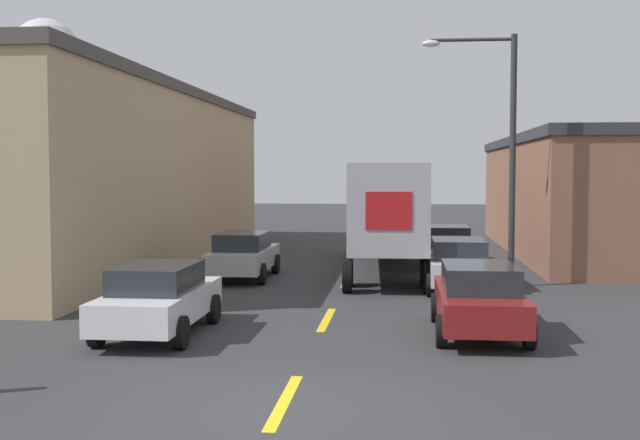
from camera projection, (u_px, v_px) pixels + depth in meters
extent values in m
plane|color=#333335|center=(279.00, 411.00, 12.09)|extent=(160.00, 160.00, 0.00)
cube|color=yellow|center=(284.00, 401.00, 12.61)|extent=(0.20, 3.09, 0.01)
cube|color=yellow|center=(327.00, 319.00, 19.60)|extent=(0.20, 3.09, 0.01)
cube|color=yellow|center=(347.00, 281.00, 26.58)|extent=(0.20, 3.09, 0.01)
cube|color=tan|center=(93.00, 179.00, 32.95)|extent=(8.48, 26.73, 6.65)
cube|color=#4C4742|center=(92.00, 93.00, 32.74)|extent=(8.68, 26.93, 0.40)
cube|color=brown|center=(606.00, 199.00, 35.69)|extent=(8.45, 20.40, 4.80)
cube|color=#333338|center=(607.00, 141.00, 35.54)|extent=(8.65, 20.60, 0.40)
cube|color=#B21919|center=(383.00, 213.00, 34.53)|extent=(2.40, 2.80, 2.69)
cube|color=#A8A8B2|center=(386.00, 204.00, 27.89)|extent=(2.80, 10.01, 2.75)
cube|color=red|center=(389.00, 211.00, 22.94)|extent=(1.33, 0.08, 1.10)
cylinder|color=black|center=(410.00, 243.00, 34.87)|extent=(0.32, 1.04, 1.03)
cylinder|color=black|center=(355.00, 243.00, 35.02)|extent=(0.32, 1.04, 1.03)
cylinder|color=black|center=(412.00, 246.00, 33.78)|extent=(0.32, 1.04, 1.03)
cylinder|color=black|center=(354.00, 245.00, 33.94)|extent=(0.32, 1.04, 1.03)
cylinder|color=black|center=(425.00, 271.00, 25.19)|extent=(0.32, 1.04, 1.03)
cylinder|color=black|center=(349.00, 270.00, 25.34)|extent=(0.32, 1.04, 1.03)
cylinder|color=black|center=(428.00, 276.00, 23.79)|extent=(0.32, 1.04, 1.03)
cylinder|color=black|center=(347.00, 276.00, 23.95)|extent=(0.32, 1.04, 1.03)
cube|color=silver|center=(159.00, 304.00, 17.78)|extent=(1.77, 4.60, 0.66)
cube|color=#23282D|center=(157.00, 277.00, 17.61)|extent=(1.56, 2.39, 0.57)
cylinder|color=black|center=(214.00, 309.00, 19.13)|extent=(0.22, 0.69, 0.69)
cylinder|color=black|center=(142.00, 307.00, 19.31)|extent=(0.22, 0.69, 0.69)
cylinder|color=black|center=(181.00, 332.00, 16.30)|extent=(0.22, 0.69, 0.69)
cylinder|color=black|center=(97.00, 331.00, 16.48)|extent=(0.22, 0.69, 0.69)
cube|color=black|center=(447.00, 249.00, 30.58)|extent=(1.77, 4.60, 0.66)
cube|color=#23282D|center=(447.00, 233.00, 30.40)|extent=(1.56, 2.39, 0.57)
cylinder|color=black|center=(467.00, 254.00, 31.92)|extent=(0.22, 0.69, 0.69)
cylinder|color=black|center=(423.00, 254.00, 32.10)|extent=(0.22, 0.69, 0.69)
cylinder|color=black|center=(474.00, 262.00, 29.09)|extent=(0.22, 0.69, 0.69)
cylinder|color=black|center=(425.00, 261.00, 29.27)|extent=(0.22, 0.69, 0.69)
cube|color=maroon|center=(479.00, 304.00, 17.79)|extent=(1.77, 4.60, 0.66)
cube|color=#23282D|center=(480.00, 277.00, 17.62)|extent=(1.56, 2.39, 0.57)
cylinder|color=black|center=(510.00, 309.00, 19.14)|extent=(0.22, 0.69, 0.69)
cylinder|color=black|center=(436.00, 307.00, 19.32)|extent=(0.22, 0.69, 0.69)
cylinder|color=black|center=(529.00, 332.00, 16.31)|extent=(0.22, 0.69, 0.69)
cylinder|color=black|center=(441.00, 331.00, 16.49)|extent=(0.22, 0.69, 0.69)
cube|color=#B2B2B7|center=(243.00, 259.00, 27.17)|extent=(1.77, 4.60, 0.66)
cube|color=#23282D|center=(242.00, 241.00, 27.00)|extent=(1.56, 2.39, 0.57)
cylinder|color=black|center=(276.00, 264.00, 28.52)|extent=(0.22, 0.69, 0.69)
cylinder|color=black|center=(227.00, 263.00, 28.70)|extent=(0.22, 0.69, 0.69)
cylinder|color=black|center=(262.00, 274.00, 25.68)|extent=(0.22, 0.69, 0.69)
cylinder|color=black|center=(208.00, 273.00, 25.87)|extent=(0.22, 0.69, 0.69)
cube|color=silver|center=(458.00, 268.00, 24.55)|extent=(1.77, 4.60, 0.66)
cube|color=#23282D|center=(458.00, 248.00, 24.38)|extent=(1.56, 2.39, 0.57)
cylinder|color=black|center=(482.00, 273.00, 25.90)|extent=(0.22, 0.69, 0.69)
cylinder|color=black|center=(427.00, 272.00, 26.08)|extent=(0.22, 0.69, 0.69)
cylinder|color=black|center=(492.00, 285.00, 23.07)|extent=(0.22, 0.69, 0.69)
cylinder|color=black|center=(430.00, 285.00, 23.25)|extent=(0.22, 0.69, 0.69)
cylinder|color=#47474C|center=(70.00, 152.00, 59.89)|extent=(0.28, 0.28, 10.27)
cylinder|color=#47474C|center=(45.00, 152.00, 61.71)|extent=(0.28, 0.28, 10.27)
cylinder|color=#47474C|center=(26.00, 151.00, 58.62)|extent=(0.28, 0.28, 10.27)
cylinder|color=#4C4C51|center=(46.00, 86.00, 59.78)|extent=(3.88, 3.88, 0.30)
sphere|color=silver|center=(45.00, 53.00, 59.64)|extent=(5.14, 5.14, 5.14)
cylinder|color=#2D2D30|center=(513.00, 161.00, 25.06)|extent=(0.20, 0.20, 7.88)
cylinder|color=#2D2D30|center=(472.00, 40.00, 24.97)|extent=(2.56, 0.11, 0.11)
ellipsoid|color=silver|center=(431.00, 44.00, 25.11)|extent=(0.56, 0.32, 0.22)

